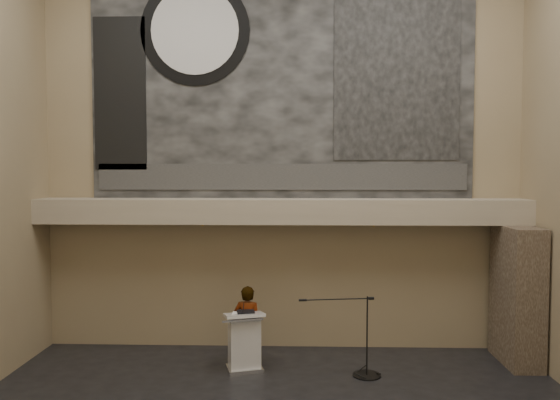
{
  "coord_description": "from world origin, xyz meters",
  "views": [
    {
      "loc": [
        0.34,
        -7.55,
        3.79
      ],
      "look_at": [
        0.0,
        3.2,
        3.2
      ],
      "focal_mm": 35.0,
      "sensor_mm": 36.0,
      "label": 1
    }
  ],
  "objects": [
    {
      "name": "wall_back",
      "position": [
        0.0,
        4.0,
        4.25
      ],
      "size": [
        10.0,
        0.02,
        8.5
      ],
      "primitive_type": "cube",
      "color": "#8A7758",
      "rests_on": "floor"
    },
    {
      "name": "wall_front",
      "position": [
        0.0,
        -4.0,
        4.25
      ],
      "size": [
        10.0,
        0.02,
        8.5
      ],
      "primitive_type": "cube",
      "color": "#8A7758",
      "rests_on": "floor"
    },
    {
      "name": "soffit",
      "position": [
        0.0,
        3.6,
        2.95
      ],
      "size": [
        10.0,
        0.8,
        0.5
      ],
      "primitive_type": "cube",
      "color": "gray",
      "rests_on": "wall_back"
    },
    {
      "name": "sprinkler_left",
      "position": [
        -1.6,
        3.55,
        2.67
      ],
      "size": [
        0.04,
        0.04,
        0.06
      ],
      "primitive_type": "cylinder",
      "color": "#B2893D",
      "rests_on": "soffit"
    },
    {
      "name": "sprinkler_right",
      "position": [
        1.9,
        3.55,
        2.67
      ],
      "size": [
        0.04,
        0.04,
        0.06
      ],
      "primitive_type": "cylinder",
      "color": "#B2893D",
      "rests_on": "soffit"
    },
    {
      "name": "banner",
      "position": [
        0.0,
        3.97,
        5.7
      ],
      "size": [
        8.0,
        0.05,
        5.0
      ],
      "primitive_type": "cube",
      "color": "black",
      "rests_on": "wall_back"
    },
    {
      "name": "banner_text_strip",
      "position": [
        0.0,
        3.93,
        3.65
      ],
      "size": [
        7.76,
        0.02,
        0.55
      ],
      "primitive_type": "cube",
      "color": "#2E2E2E",
      "rests_on": "banner"
    },
    {
      "name": "banner_clock_rim",
      "position": [
        -1.8,
        3.93,
        6.7
      ],
      "size": [
        2.3,
        0.02,
        2.3
      ],
      "primitive_type": "cylinder",
      "rotation": [
        1.57,
        0.0,
        0.0
      ],
      "color": "black",
      "rests_on": "banner"
    },
    {
      "name": "banner_clock_face",
      "position": [
        -1.8,
        3.91,
        6.7
      ],
      "size": [
        1.84,
        0.02,
        1.84
      ],
      "primitive_type": "cylinder",
      "rotation": [
        1.57,
        0.0,
        0.0
      ],
      "color": "silver",
      "rests_on": "banner"
    },
    {
      "name": "banner_building_print",
      "position": [
        2.4,
        3.93,
        5.8
      ],
      "size": [
        2.6,
        0.02,
        3.6
      ],
      "primitive_type": "cube",
      "color": "black",
      "rests_on": "banner"
    },
    {
      "name": "banner_brick_print",
      "position": [
        -3.4,
        3.93,
        5.4
      ],
      "size": [
        1.1,
        0.02,
        3.2
      ],
      "primitive_type": "cube",
      "color": "black",
      "rests_on": "banner"
    },
    {
      "name": "stone_pier",
      "position": [
        4.65,
        3.15,
        1.35
      ],
      "size": [
        0.6,
        1.4,
        2.7
      ],
      "primitive_type": "cube",
      "color": "#403327",
      "rests_on": "floor"
    },
    {
      "name": "lectern",
      "position": [
        -0.65,
        2.55,
        0.55
      ],
      "size": [
        0.84,
        0.7,
        1.14
      ],
      "rotation": [
        0.0,
        0.0,
        0.29
      ],
      "color": "silver",
      "rests_on": "floor"
    },
    {
      "name": "binder",
      "position": [
        -0.63,
        2.57,
        1.12
      ],
      "size": [
        0.36,
        0.31,
        0.04
      ],
      "primitive_type": "cube",
      "rotation": [
        0.0,
        0.0,
        0.18
      ],
      "color": "black",
      "rests_on": "lectern"
    },
    {
      "name": "papers",
      "position": [
        -0.78,
        2.53,
        1.1
      ],
      "size": [
        0.19,
        0.26,
        0.0
      ],
      "primitive_type": "cube",
      "rotation": [
        0.0,
        0.0,
        -0.0
      ],
      "color": "white",
      "rests_on": "lectern"
    },
    {
      "name": "speaker_person",
      "position": [
        -0.63,
        2.95,
        0.77
      ],
      "size": [
        0.61,
        0.45,
        1.53
      ],
      "primitive_type": "imported",
      "rotation": [
        0.0,
        0.0,
        2.98
      ],
      "color": "beige",
      "rests_on": "floor"
    },
    {
      "name": "mic_stand",
      "position": [
        1.58,
        2.35,
        0.23
      ],
      "size": [
        1.51,
        0.52,
        1.48
      ],
      "rotation": [
        0.0,
        0.0,
        0.14
      ],
      "color": "black",
      "rests_on": "floor"
    }
  ]
}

